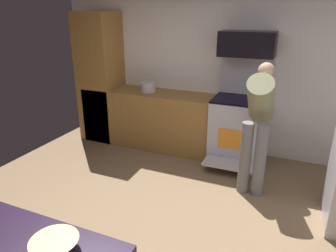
{
  "coord_description": "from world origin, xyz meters",
  "views": [
    {
      "loc": [
        1.15,
        -2.25,
        2.09
      ],
      "look_at": [
        0.05,
        0.3,
        1.05
      ],
      "focal_mm": 32.63,
      "sensor_mm": 36.0,
      "label": 1
    }
  ],
  "objects_px": {
    "person_cook": "(258,118)",
    "mixing_bowl_small": "(55,246)",
    "oven_range": "(239,128)",
    "microwave": "(247,44)",
    "stock_pot": "(148,87)"
  },
  "relations": [
    {
      "from": "person_cook",
      "to": "mixing_bowl_small",
      "type": "bearing_deg",
      "value": -104.91
    },
    {
      "from": "person_cook",
      "to": "oven_range",
      "type": "bearing_deg",
      "value": 115.73
    },
    {
      "from": "microwave",
      "to": "stock_pot",
      "type": "height_order",
      "value": "microwave"
    },
    {
      "from": "stock_pot",
      "to": "oven_range",
      "type": "bearing_deg",
      "value": -0.46
    },
    {
      "from": "mixing_bowl_small",
      "to": "microwave",
      "type": "bearing_deg",
      "value": 83.82
    },
    {
      "from": "oven_range",
      "to": "mixing_bowl_small",
      "type": "height_order",
      "value": "oven_range"
    },
    {
      "from": "microwave",
      "to": "mixing_bowl_small",
      "type": "relative_size",
      "value": 2.88
    },
    {
      "from": "oven_range",
      "to": "mixing_bowl_small",
      "type": "relative_size",
      "value": 5.91
    },
    {
      "from": "oven_range",
      "to": "stock_pot",
      "type": "distance_m",
      "value": 1.55
    },
    {
      "from": "oven_range",
      "to": "person_cook",
      "type": "bearing_deg",
      "value": -64.27
    },
    {
      "from": "person_cook",
      "to": "stock_pot",
      "type": "xyz_separation_m",
      "value": [
        -1.8,
        0.69,
        0.06
      ]
    },
    {
      "from": "stock_pot",
      "to": "person_cook",
      "type": "bearing_deg",
      "value": -20.96
    },
    {
      "from": "mixing_bowl_small",
      "to": "stock_pot",
      "type": "bearing_deg",
      "value": 108.66
    },
    {
      "from": "mixing_bowl_small",
      "to": "stock_pot",
      "type": "relative_size",
      "value": 1.06
    },
    {
      "from": "person_cook",
      "to": "mixing_bowl_small",
      "type": "height_order",
      "value": "person_cook"
    }
  ]
}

